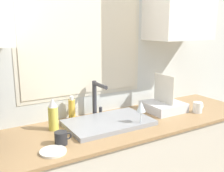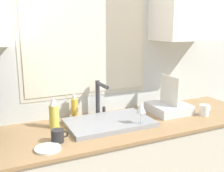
% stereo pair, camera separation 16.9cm
% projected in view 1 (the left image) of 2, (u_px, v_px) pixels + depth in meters
% --- Properties ---
extents(wall_back, '(6.00, 0.38, 2.60)m').
position_uv_depth(wall_back, '(84.00, 50.00, 1.88)').
color(wall_back, silver).
rests_on(wall_back, ground_plane).
extents(sink_basin, '(0.58, 0.36, 0.03)m').
position_uv_depth(sink_basin, '(109.00, 122.00, 1.79)').
color(sink_basin, gray).
rests_on(sink_basin, countertop).
extents(faucet, '(0.08, 0.19, 0.27)m').
position_uv_depth(faucet, '(97.00, 96.00, 1.91)').
color(faucet, '#333338').
rests_on(faucet, countertop).
extents(dish_rack, '(0.28, 0.28, 0.29)m').
position_uv_depth(dish_rack, '(163.00, 105.00, 2.08)').
color(dish_rack, silver).
rests_on(dish_rack, countertop).
extents(spray_bottle, '(0.06, 0.06, 0.21)m').
position_uv_depth(spray_bottle, '(53.00, 115.00, 1.68)').
color(spray_bottle, '#D8CC4C').
rests_on(spray_bottle, countertop).
extents(soap_bottle, '(0.05, 0.05, 0.18)m').
position_uv_depth(soap_bottle, '(72.00, 109.00, 1.88)').
color(soap_bottle, gold).
rests_on(soap_bottle, countertop).
extents(mug_near_sink, '(0.10, 0.07, 0.08)m').
position_uv_depth(mug_near_sink, '(61.00, 138.00, 1.49)').
color(mug_near_sink, '#262628').
rests_on(mug_near_sink, countertop).
extents(wine_glass, '(0.06, 0.06, 0.18)m').
position_uv_depth(wine_glass, '(141.00, 108.00, 1.73)').
color(wine_glass, silver).
rests_on(wine_glass, countertop).
extents(mug_by_rack, '(0.10, 0.07, 0.08)m').
position_uv_depth(mug_by_rack, '(198.00, 107.00, 2.04)').
color(mug_by_rack, white).
rests_on(mug_by_rack, countertop).
extents(small_plate, '(0.14, 0.14, 0.01)m').
position_uv_depth(small_plate, '(53.00, 152.00, 1.39)').
color(small_plate, silver).
rests_on(small_plate, countertop).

